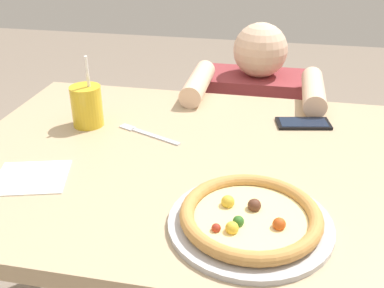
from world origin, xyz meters
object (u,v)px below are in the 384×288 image
fork (146,133)px  pizza_near (250,218)px  diner_seated (253,154)px  cell_phone (303,123)px  drink_cup_colored (87,106)px

fork → pizza_near: bearing=-48.0°
fork → diner_seated: diner_seated is taller
fork → diner_seated: (0.27, 0.56, -0.34)m
fork → cell_phone: cell_phone is taller
pizza_near → diner_seated: diner_seated is taller
pizza_near → diner_seated: (-0.05, 0.90, -0.35)m
fork → cell_phone: (0.42, 0.15, 0.00)m
drink_cup_colored → diner_seated: bearing=50.0°
diner_seated → cell_phone: bearing=-69.3°
pizza_near → cell_phone: pizza_near is taller
pizza_near → drink_cup_colored: (-0.49, 0.37, 0.04)m
drink_cup_colored → cell_phone: bearing=11.4°
fork → cell_phone: size_ratio=1.19×
fork → diner_seated: size_ratio=0.21×
pizza_near → cell_phone: 0.51m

